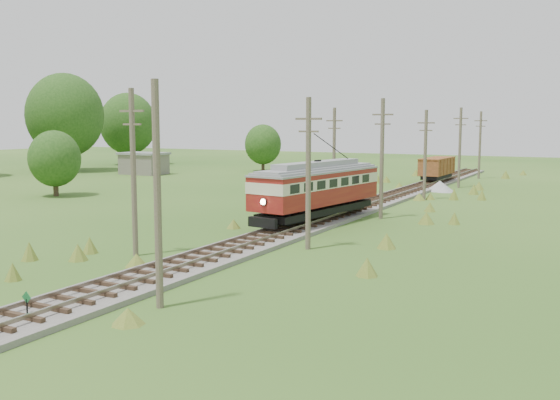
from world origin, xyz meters
The scene contains 18 objects.
railbed_main centered at (0.00, 34.00, 0.19)m, with size 3.60×96.00×0.57m.
switch_marker centered at (-0.20, 1.50, 0.63)m, with size 0.45×0.06×1.08m.
streetcar centered at (0.00, 26.51, 2.73)m, with size 4.68×13.06×5.92m.
gondola centered at (0.00, 60.77, 1.93)m, with size 2.69×7.70×2.54m.
gravel_pile centered at (2.53, 52.30, 0.52)m, with size 3.05×3.23×1.11m.
utility_pole_r_1 centered at (3.10, 5.00, 4.40)m, with size 0.30×0.30×8.80m.
utility_pole_r_2 centered at (3.30, 18.00, 4.42)m, with size 1.60×0.30×8.60m.
utility_pole_r_3 centered at (3.20, 31.00, 4.63)m, with size 1.60×0.30×9.00m.
utility_pole_r_4 centered at (3.00, 44.00, 4.32)m, with size 1.60×0.30×8.40m.
utility_pole_r_5 centered at (3.40, 57.00, 4.58)m, with size 1.60×0.30×8.90m.
utility_pole_r_6 centered at (3.20, 70.00, 4.47)m, with size 1.60×0.30×8.70m.
utility_pole_l_a centered at (-4.20, 12.00, 4.63)m, with size 1.60×0.30×9.00m.
utility_pole_l_b centered at (-4.50, 40.00, 4.42)m, with size 1.60×0.30×8.60m.
tree_left_4 centered at (-54.00, 54.00, 8.37)m, with size 11.34×11.34×14.61m.
tree_left_5 centered at (-56.00, 70.00, 7.12)m, with size 9.66×9.66×12.44m.
tree_mid_a centered at (-28.00, 68.00, 4.02)m, with size 5.46×5.46×7.03m.
tree_mid_c centered at (-30.00, 30.00, 3.71)m, with size 5.04×5.04×6.49m.
shed centered at (-40.00, 55.00, 1.57)m, with size 6.40×4.40×3.10m.
Camera 1 is at (18.33, -13.66, 7.14)m, focal length 40.00 mm.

